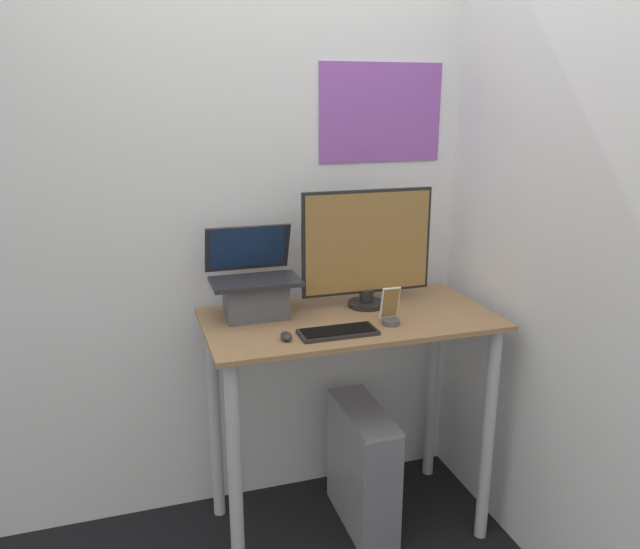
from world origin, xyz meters
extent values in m
cube|color=silver|center=(0.00, 0.67, 1.30)|extent=(6.00, 0.05, 2.60)
cube|color=purple|center=(0.26, 0.65, 1.71)|extent=(0.55, 0.01, 0.41)
cube|color=silver|center=(0.65, 0.00, 1.30)|extent=(0.05, 6.00, 2.60)
cube|color=#936D47|center=(0.00, 0.29, 0.94)|extent=(1.13, 0.59, 0.02)
cylinder|color=#B7B7BC|center=(-0.51, 0.05, 0.46)|extent=(0.05, 0.05, 0.93)
cylinder|color=#B7B7BC|center=(0.51, 0.05, 0.46)|extent=(0.05, 0.05, 0.93)
cylinder|color=#B7B7BC|center=(-0.51, 0.53, 0.46)|extent=(0.05, 0.05, 0.93)
cylinder|color=#B7B7BC|center=(0.51, 0.53, 0.46)|extent=(0.05, 0.05, 0.93)
cube|color=#4C4C51|center=(-0.35, 0.39, 1.02)|extent=(0.24, 0.14, 0.14)
cube|color=#262628|center=(-0.35, 0.39, 1.10)|extent=(0.34, 0.20, 0.02)
cube|color=#262628|center=(-0.35, 0.52, 1.20)|extent=(0.34, 0.08, 0.19)
cube|color=navy|center=(-0.35, 0.52, 1.20)|extent=(0.30, 0.07, 0.17)
cylinder|color=black|center=(0.11, 0.39, 0.96)|extent=(0.15, 0.15, 0.02)
cylinder|color=black|center=(0.11, 0.39, 0.99)|extent=(0.06, 0.06, 0.05)
cube|color=black|center=(0.11, 0.39, 1.22)|extent=(0.54, 0.01, 0.42)
cube|color=olive|center=(0.11, 0.38, 1.22)|extent=(0.52, 0.01, 0.40)
cube|color=black|center=(-0.11, 0.13, 0.96)|extent=(0.28, 0.12, 0.01)
cube|color=black|center=(-0.11, 0.13, 0.96)|extent=(0.26, 0.10, 0.00)
ellipsoid|color=#262626|center=(-0.30, 0.13, 0.96)|extent=(0.04, 0.06, 0.03)
cylinder|color=#4C4C51|center=(0.12, 0.16, 0.96)|extent=(0.07, 0.07, 0.02)
cube|color=silver|center=(0.12, 0.17, 1.03)|extent=(0.07, 0.03, 0.12)
cube|color=olive|center=(0.12, 0.17, 1.03)|extent=(0.06, 0.03, 0.11)
cube|color=gray|center=(0.07, 0.29, 0.27)|extent=(0.16, 0.45, 0.53)
cube|color=slate|center=(0.07, 0.06, 0.27)|extent=(0.16, 0.01, 0.51)
camera|label=1|loc=(-0.81, -1.86, 1.77)|focal=35.00mm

